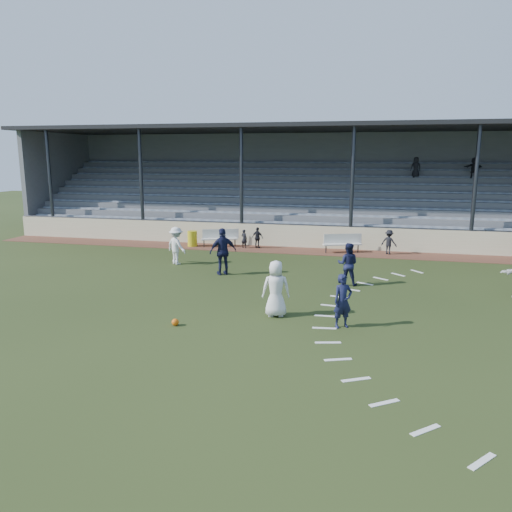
{
  "coord_description": "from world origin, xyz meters",
  "views": [
    {
      "loc": [
        4.18,
        -15.09,
        5.0
      ],
      "look_at": [
        0.0,
        2.5,
        1.3
      ],
      "focal_mm": 35.0,
      "sensor_mm": 36.0,
      "label": 1
    }
  ],
  "objects_px": {
    "trash_bin": "(192,239)",
    "football": "(175,322)",
    "bench_right": "(342,241)",
    "bench_left": "(220,236)",
    "player_white_lead": "(276,289)",
    "player_navy_lead": "(343,301)"
  },
  "relations": [
    {
      "from": "player_white_lead",
      "to": "trash_bin",
      "type": "bearing_deg",
      "value": -71.71
    },
    {
      "from": "trash_bin",
      "to": "player_white_lead",
      "type": "distance_m",
      "value": 12.73
    },
    {
      "from": "bench_left",
      "to": "trash_bin",
      "type": "height_order",
      "value": "bench_left"
    },
    {
      "from": "bench_right",
      "to": "player_navy_lead",
      "type": "height_order",
      "value": "player_navy_lead"
    },
    {
      "from": "player_white_lead",
      "to": "player_navy_lead",
      "type": "relative_size",
      "value": 1.11
    },
    {
      "from": "bench_right",
      "to": "football",
      "type": "distance_m",
      "value": 13.17
    },
    {
      "from": "bench_right",
      "to": "player_navy_lead",
      "type": "distance_m",
      "value": 11.52
    },
    {
      "from": "bench_right",
      "to": "player_white_lead",
      "type": "relative_size",
      "value": 1.13
    },
    {
      "from": "bench_left",
      "to": "football",
      "type": "height_order",
      "value": "bench_left"
    },
    {
      "from": "trash_bin",
      "to": "player_navy_lead",
      "type": "height_order",
      "value": "player_navy_lead"
    },
    {
      "from": "bench_left",
      "to": "trash_bin",
      "type": "relative_size",
      "value": 2.38
    },
    {
      "from": "trash_bin",
      "to": "player_white_lead",
      "type": "height_order",
      "value": "player_white_lead"
    },
    {
      "from": "bench_left",
      "to": "bench_right",
      "type": "height_order",
      "value": "same"
    },
    {
      "from": "bench_right",
      "to": "football",
      "type": "relative_size",
      "value": 9.5
    },
    {
      "from": "bench_right",
      "to": "football",
      "type": "height_order",
      "value": "bench_right"
    },
    {
      "from": "bench_left",
      "to": "bench_right",
      "type": "distance_m",
      "value": 6.65
    },
    {
      "from": "bench_left",
      "to": "football",
      "type": "bearing_deg",
      "value": -100.0
    },
    {
      "from": "trash_bin",
      "to": "bench_right",
      "type": "bearing_deg",
      "value": 1.23
    },
    {
      "from": "bench_right",
      "to": "player_white_lead",
      "type": "xyz_separation_m",
      "value": [
        -1.35,
        -10.93,
        0.31
      ]
    },
    {
      "from": "football",
      "to": "bench_left",
      "type": "bearing_deg",
      "value": 101.46
    },
    {
      "from": "football",
      "to": "player_white_lead",
      "type": "relative_size",
      "value": 0.12
    },
    {
      "from": "trash_bin",
      "to": "football",
      "type": "height_order",
      "value": "trash_bin"
    }
  ]
}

